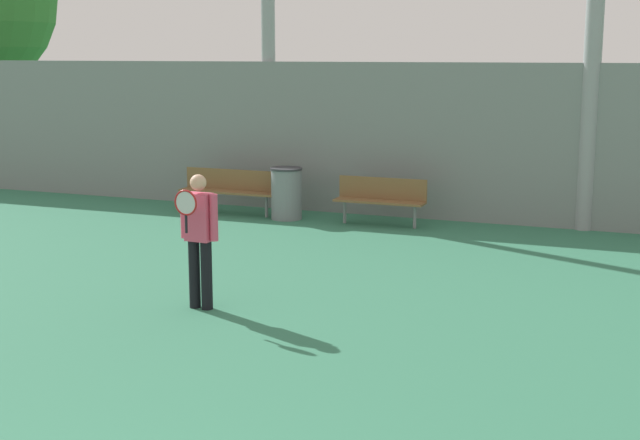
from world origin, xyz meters
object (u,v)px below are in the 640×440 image
bench_courtside_far (231,186)px  trash_bin (286,193)px  bench_courtside_near (381,196)px  tennis_player (199,234)px

bench_courtside_far → trash_bin: 1.25m
bench_courtside_far → trash_bin: size_ratio=2.07×
bench_courtside_near → bench_courtside_far: 3.09m
tennis_player → bench_courtside_near: size_ratio=1.00×
bench_courtside_far → trash_bin: (1.24, -0.11, -0.05)m
bench_courtside_near → bench_courtside_far: same height
bench_courtside_near → bench_courtside_far: (-3.09, 0.00, 0.00)m
tennis_player → bench_courtside_far: tennis_player is taller
bench_courtside_near → trash_bin: trash_bin is taller
bench_courtside_near → trash_bin: bearing=-176.8°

